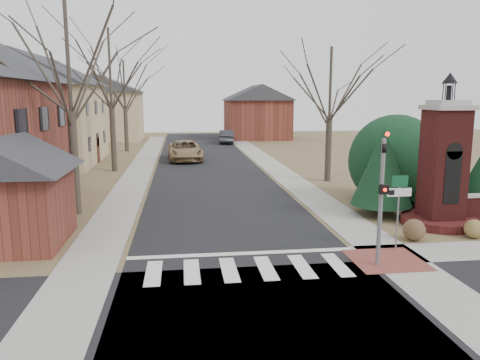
{
  "coord_description": "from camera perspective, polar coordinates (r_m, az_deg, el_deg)",
  "views": [
    {
      "loc": [
        -2.06,
        -13.4,
        5.5
      ],
      "look_at": [
        0.41,
        6.0,
        2.0
      ],
      "focal_mm": 35.0,
      "sensor_mm": 36.0,
      "label": 1
    }
  ],
  "objects": [
    {
      "name": "ground",
      "position": [
        14.63,
        1.4,
        -11.93
      ],
      "size": [
        120.0,
        120.0,
        0.0
      ],
      "primitive_type": "plane",
      "color": "brown",
      "rests_on": "ground"
    },
    {
      "name": "main_street",
      "position": [
        35.89,
        -3.88,
        1.33
      ],
      "size": [
        8.0,
        70.0,
        0.01
      ],
      "primitive_type": "cube",
      "color": "black",
      "rests_on": "ground"
    },
    {
      "name": "cross_street",
      "position": [
        11.94,
        3.66,
        -17.26
      ],
      "size": [
        120.0,
        8.0,
        0.01
      ],
      "primitive_type": "cube",
      "color": "black",
      "rests_on": "ground"
    },
    {
      "name": "crosswalk_zone",
      "position": [
        15.37,
        0.94,
        -10.78
      ],
      "size": [
        8.0,
        2.2,
        0.02
      ],
      "primitive_type": "cube",
      "color": "silver",
      "rests_on": "ground"
    },
    {
      "name": "stop_bar",
      "position": [
        16.76,
        0.2,
        -8.97
      ],
      "size": [
        8.0,
        0.35,
        0.02
      ],
      "primitive_type": "cube",
      "color": "silver",
      "rests_on": "ground"
    },
    {
      "name": "sidewalk_right_main",
      "position": [
        36.55,
        4.29,
        1.49
      ],
      "size": [
        2.0,
        60.0,
        0.02
      ],
      "primitive_type": "cube",
      "color": "gray",
      "rests_on": "ground"
    },
    {
      "name": "sidewalk_left",
      "position": [
        35.96,
        -12.18,
        1.15
      ],
      "size": [
        2.0,
        60.0,
        0.02
      ],
      "primitive_type": "cube",
      "color": "gray",
      "rests_on": "ground"
    },
    {
      "name": "curb_apron",
      "position": [
        16.87,
        17.42,
        -9.31
      ],
      "size": [
        2.4,
        2.4,
        0.02
      ],
      "primitive_type": "cube",
      "color": "brown",
      "rests_on": "ground"
    },
    {
      "name": "traffic_signal_pole",
      "position": [
        15.63,
        16.9,
        -1.03
      ],
      "size": [
        0.28,
        0.41,
        4.5
      ],
      "color": "slate",
      "rests_on": "ground"
    },
    {
      "name": "sign_post",
      "position": [
        17.55,
        18.78,
        -2.07
      ],
      "size": [
        0.9,
        0.07,
        2.75
      ],
      "color": "slate",
      "rests_on": "ground"
    },
    {
      "name": "brick_gate_monument",
      "position": [
        21.72,
        23.46,
        0.48
      ],
      "size": [
        3.2,
        3.2,
        6.47
      ],
      "color": "#501917",
      "rests_on": "ground"
    },
    {
      "name": "house_stucco_left",
      "position": [
        42.0,
        -23.31,
        8.11
      ],
      "size": [
        9.8,
        12.8,
        9.28
      ],
      "color": "tan",
      "rests_on": "ground"
    },
    {
      "name": "garage_left",
      "position": [
        19.3,
        -26.68,
        -0.67
      ],
      "size": [
        4.8,
        4.8,
        4.29
      ],
      "color": "brown",
      "rests_on": "ground"
    },
    {
      "name": "house_distant_left",
      "position": [
        62.21,
        -16.64,
        8.59
      ],
      "size": [
        10.8,
        8.8,
        8.53
      ],
      "color": "tan",
      "rests_on": "ground"
    },
    {
      "name": "house_distant_right",
      "position": [
        62.24,
        2.07,
        8.45
      ],
      "size": [
        8.8,
        8.8,
        7.3
      ],
      "color": "brown",
      "rests_on": "ground"
    },
    {
      "name": "evergreen_near",
      "position": [
        22.63,
        16.98,
        1.58
      ],
      "size": [
        2.8,
        2.8,
        4.1
      ],
      "color": "#473D33",
      "rests_on": "ground"
    },
    {
      "name": "evergreen_mid",
      "position": [
        25.16,
        22.78,
        2.74
      ],
      "size": [
        3.4,
        3.4,
        4.7
      ],
      "color": "#473D33",
      "rests_on": "ground"
    },
    {
      "name": "evergreen_mass",
      "position": [
        25.62,
        18.4,
        2.69
      ],
      "size": [
        4.8,
        4.8,
        4.8
      ],
      "primitive_type": "sphere",
      "color": "black",
      "rests_on": "ground"
    },
    {
      "name": "bare_tree_0",
      "position": [
        23.05,
        -20.32,
        15.01
      ],
      "size": [
        8.05,
        8.05,
        11.15
      ],
      "color": "#473D33",
      "rests_on": "ground"
    },
    {
      "name": "bare_tree_1",
      "position": [
        35.84,
        -15.63,
        13.84
      ],
      "size": [
        8.4,
        8.4,
        11.64
      ],
      "color": "#473D33",
      "rests_on": "ground"
    },
    {
      "name": "bare_tree_2",
      "position": [
        48.73,
        -13.95,
        11.66
      ],
      "size": [
        7.35,
        7.35,
        10.19
      ],
      "color": "#473D33",
      "rests_on": "ground"
    },
    {
      "name": "bare_tree_3",
      "position": [
        30.94,
        11.0,
        12.18
      ],
      "size": [
        7.0,
        7.0,
        9.7
      ],
      "color": "#473D33",
      "rests_on": "ground"
    },
    {
      "name": "pickup_truck",
      "position": [
        41.03,
        -6.72,
        3.59
      ],
      "size": [
        3.13,
        6.28,
        1.71
      ],
      "primitive_type": "imported",
      "rotation": [
        0.0,
        0.0,
        0.05
      ],
      "color": "#9A7E54",
      "rests_on": "ground"
    },
    {
      "name": "distant_car",
      "position": [
        55.77,
        -1.62,
        5.31
      ],
      "size": [
        2.23,
        4.95,
        1.57
      ],
      "primitive_type": "imported",
      "rotation": [
        0.0,
        0.0,
        3.02
      ],
      "color": "#2F3236",
      "rests_on": "ground"
    },
    {
      "name": "dry_shrub_left",
      "position": [
        19.32,
        20.45,
        -5.72
      ],
      "size": [
        0.85,
        0.85,
        0.85
      ],
      "primitive_type": "sphere",
      "color": "brown",
      "rests_on": "ground"
    },
    {
      "name": "dry_shrub_right",
      "position": [
        20.6,
        26.64,
        -5.35
      ],
      "size": [
        0.75,
        0.75,
        0.75
      ],
      "primitive_type": "sphere",
      "color": "olive",
      "rests_on": "ground"
    }
  ]
}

